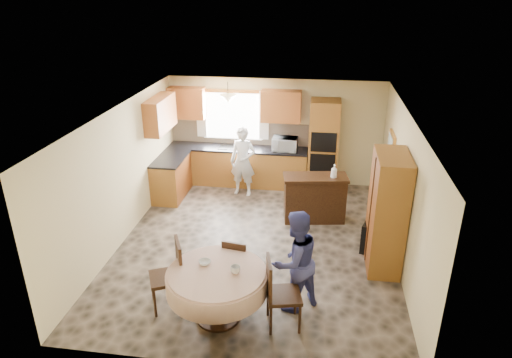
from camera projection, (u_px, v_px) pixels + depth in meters
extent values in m
cube|color=#6F5D4E|center=(257.00, 244.00, 8.51)|extent=(5.00, 6.00, 0.01)
cube|color=white|center=(257.00, 113.00, 7.52)|extent=(5.00, 6.00, 0.01)
cube|color=beige|center=(275.00, 132.00, 10.75)|extent=(5.00, 0.02, 2.50)
cube|color=beige|center=(220.00, 285.00, 5.29)|extent=(5.00, 0.02, 2.50)
cube|color=beige|center=(122.00, 175.00, 8.35)|extent=(0.02, 6.00, 2.50)
cube|color=beige|center=(403.00, 191.00, 7.69)|extent=(0.02, 6.00, 2.50)
cube|color=white|center=(233.00, 116.00, 10.72)|extent=(1.40, 0.03, 1.10)
cube|color=white|center=(201.00, 113.00, 10.75)|extent=(0.22, 0.02, 1.15)
cube|color=white|center=(264.00, 116.00, 10.56)|extent=(0.22, 0.02, 1.15)
cube|color=#BC8332|center=(238.00, 166.00, 10.91)|extent=(3.30, 0.60, 0.88)
cube|color=black|center=(237.00, 148.00, 10.72)|extent=(3.30, 0.64, 0.04)
cube|color=#BC8332|center=(171.00, 178.00, 10.27)|extent=(0.60, 1.20, 0.88)
cube|color=black|center=(170.00, 159.00, 10.08)|extent=(0.64, 1.20, 0.04)
cube|color=tan|center=(239.00, 133.00, 10.88)|extent=(3.30, 0.02, 0.55)
cube|color=#C46931|center=(187.00, 103.00, 10.60)|extent=(0.85, 0.33, 0.72)
cube|color=#C46931|center=(281.00, 106.00, 10.31)|extent=(0.90, 0.33, 0.72)
cube|color=#C46931|center=(160.00, 114.00, 9.70)|extent=(0.33, 1.20, 0.72)
cube|color=#BC8332|center=(323.00, 146.00, 10.39)|extent=(0.66, 0.62, 2.12)
cube|color=black|center=(324.00, 142.00, 10.03)|extent=(0.56, 0.01, 0.45)
cube|color=black|center=(322.00, 164.00, 10.22)|extent=(0.56, 0.01, 0.45)
cone|color=beige|center=(228.00, 99.00, 10.08)|extent=(0.36, 0.36, 0.18)
cube|color=#39230F|center=(314.00, 199.00, 9.22)|extent=(1.33, 0.71, 0.90)
cube|color=black|center=(374.00, 239.00, 8.11)|extent=(0.48, 0.40, 0.56)
cube|color=#BC8332|center=(387.00, 212.00, 7.52)|extent=(0.53, 1.05, 2.00)
cylinder|color=#39230F|center=(218.00, 297.00, 6.48)|extent=(0.21, 0.21, 0.74)
cylinder|color=#39230F|center=(218.00, 317.00, 6.62)|extent=(0.63, 0.63, 0.04)
cylinder|color=beige|center=(217.00, 273.00, 6.32)|extent=(1.36, 1.36, 0.05)
cylinder|color=beige|center=(217.00, 282.00, 6.37)|extent=(1.42, 1.42, 0.29)
cube|color=#39230F|center=(166.00, 278.00, 6.69)|extent=(0.62, 0.62, 0.06)
cube|color=#39230F|center=(179.00, 258.00, 6.63)|extent=(0.23, 0.42, 0.56)
cylinder|color=#39230F|center=(150.00, 300.00, 6.64)|extent=(0.04, 0.04, 0.48)
cylinder|color=#39230F|center=(176.00, 302.00, 6.58)|extent=(0.04, 0.04, 0.48)
cylinder|color=#39230F|center=(159.00, 283.00, 7.00)|extent=(0.04, 0.04, 0.48)
cylinder|color=#39230F|center=(184.00, 285.00, 6.95)|extent=(0.04, 0.04, 0.48)
cube|color=#39230F|center=(238.00, 264.00, 7.14)|extent=(0.46, 0.46, 0.05)
cube|color=#39230F|center=(234.00, 256.00, 6.88)|extent=(0.38, 0.10, 0.48)
cylinder|color=#39230F|center=(226.00, 282.00, 7.09)|extent=(0.03, 0.03, 0.41)
cylinder|color=#39230F|center=(247.00, 283.00, 7.05)|extent=(0.03, 0.03, 0.41)
cylinder|color=#39230F|center=(230.00, 269.00, 7.40)|extent=(0.03, 0.03, 0.41)
cylinder|color=#39230F|center=(251.00, 271.00, 7.36)|extent=(0.03, 0.03, 0.41)
cube|color=#39230F|center=(284.00, 295.00, 6.32)|extent=(0.56, 0.56, 0.06)
cube|color=#39230F|center=(269.00, 278.00, 6.18)|extent=(0.14, 0.44, 0.55)
cylinder|color=#39230F|center=(268.00, 318.00, 6.27)|extent=(0.04, 0.04, 0.48)
cylinder|color=#39230F|center=(297.00, 321.00, 6.21)|extent=(0.04, 0.04, 0.48)
cylinder|color=#39230F|center=(271.00, 300.00, 6.63)|extent=(0.04, 0.04, 0.48)
cylinder|color=#39230F|center=(298.00, 303.00, 6.58)|extent=(0.04, 0.04, 0.48)
cube|color=gold|center=(391.00, 146.00, 9.01)|extent=(0.05, 0.65, 0.54)
cube|color=#A2B2BE|center=(390.00, 146.00, 9.01)|extent=(0.01, 0.54, 0.42)
imported|color=silver|center=(285.00, 144.00, 10.46)|extent=(0.58, 0.40, 0.31)
imported|color=silver|center=(243.00, 161.00, 10.22)|extent=(0.62, 0.45, 1.59)
imported|color=#3E4187|center=(295.00, 261.00, 6.57)|extent=(0.97, 0.95, 1.58)
imported|color=#B2B2B2|center=(300.00, 177.00, 9.07)|extent=(0.26, 0.26, 0.05)
imported|color=silver|center=(334.00, 172.00, 8.93)|extent=(0.15, 0.15, 0.33)
imported|color=#B2B2B2|center=(235.00, 270.00, 6.25)|extent=(0.18, 0.18, 0.11)
imported|color=#B2B2B2|center=(205.00, 263.00, 6.45)|extent=(0.23, 0.23, 0.05)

